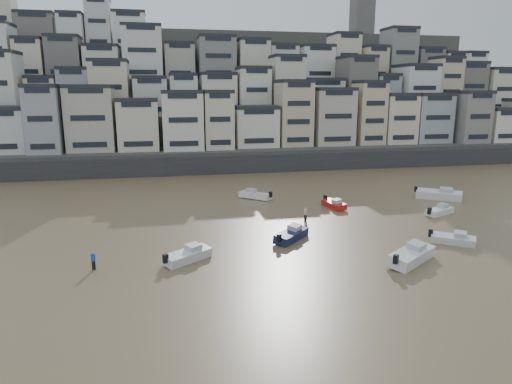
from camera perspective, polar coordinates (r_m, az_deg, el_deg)
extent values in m
cube|color=#38383A|center=(88.57, 0.04, 3.66)|extent=(140.00, 3.00, 3.50)
cube|color=#4C4C47|center=(96.38, 2.12, 4.54)|extent=(140.00, 14.00, 4.00)
cube|color=#4C4C47|center=(107.63, 0.60, 7.01)|extent=(140.00, 14.00, 10.00)
cube|color=#4C4C47|center=(119.04, -0.63, 9.49)|extent=(140.00, 14.00, 18.00)
cube|color=#4C4C47|center=(130.68, -1.67, 11.52)|extent=(140.00, 16.00, 26.00)
cube|color=#4C4C47|center=(144.46, -2.66, 12.82)|extent=(140.00, 18.00, 32.00)
cube|color=#66635E|center=(156.08, 13.17, 21.73)|extent=(6.00, 6.00, 18.00)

